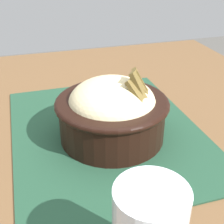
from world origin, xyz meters
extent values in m
cube|color=brown|center=(0.00, 0.00, 0.76)|extent=(1.08, 0.95, 0.03)
cylinder|color=brown|center=(0.48, -0.42, 0.38)|extent=(0.04, 0.04, 0.75)
cube|color=#1E422D|center=(0.04, -0.01, 0.78)|extent=(0.43, 0.34, 0.00)
cylinder|color=black|center=(0.01, -0.02, 0.82)|extent=(0.18, 0.18, 0.07)
torus|color=black|center=(0.01, -0.02, 0.85)|extent=(0.20, 0.20, 0.01)
ellipsoid|color=beige|center=(0.01, -0.02, 0.85)|extent=(0.20, 0.20, 0.08)
sphere|color=#2E6827|center=(0.03, -0.03, 0.87)|extent=(0.03, 0.03, 0.03)
sphere|color=#2E6827|center=(0.01, -0.04, 0.87)|extent=(0.03, 0.03, 0.03)
cylinder|color=orange|center=(0.01, -0.02, 0.87)|extent=(0.04, 0.02, 0.01)
cube|color=brown|center=(-0.02, -0.05, 0.88)|extent=(0.04, 0.04, 0.04)
cube|color=brown|center=(-0.02, -0.05, 0.88)|extent=(0.04, 0.04, 0.06)
cube|color=brown|center=(-0.01, -0.06, 0.88)|extent=(0.03, 0.04, 0.04)
cube|color=brown|center=(0.00, -0.06, 0.88)|extent=(0.03, 0.04, 0.05)
cube|color=#B7B7B7|center=(0.14, -0.05, 0.78)|extent=(0.02, 0.06, 0.00)
cube|color=#B7B7B7|center=(0.15, -0.02, 0.78)|extent=(0.01, 0.01, 0.00)
cube|color=#B7B7B7|center=(0.15, 0.00, 0.78)|extent=(0.03, 0.03, 0.00)
cube|color=#B7B7B7|center=(0.17, 0.02, 0.78)|extent=(0.01, 0.02, 0.00)
cube|color=#B7B7B7|center=(0.16, 0.03, 0.78)|extent=(0.01, 0.02, 0.00)
cube|color=#B7B7B7|center=(0.16, 0.03, 0.78)|extent=(0.01, 0.02, 0.00)
cube|color=#B7B7B7|center=(0.15, 0.03, 0.78)|extent=(0.01, 0.02, 0.00)
camera|label=1|loc=(-0.44, 0.12, 1.09)|focal=50.00mm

